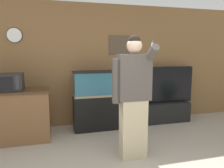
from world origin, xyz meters
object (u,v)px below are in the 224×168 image
Objects in this scene: aquarium_on_stand at (98,100)px; microwave at (7,82)px; counter_island at (4,117)px; tv_on_stand at (163,106)px; person_standing at (133,96)px.

microwave is at bearing -171.26° from aquarium_on_stand.
tv_on_stand is at bearing 5.57° from counter_island.
tv_on_stand reaches higher than aquarium_on_stand.
aquarium_on_stand is 0.66× the size of person_standing.
tv_on_stand is (3.16, 0.34, -0.70)m from microwave.
aquarium_on_stand is at bearing -176.59° from tv_on_stand.
tv_on_stand is (1.52, 0.09, -0.24)m from aquarium_on_stand.
counter_island is 1.74m from aquarium_on_stand.
microwave is 1.72m from aquarium_on_stand.
tv_on_stand is at bearing 6.19° from microwave.
tv_on_stand is 0.78× the size of person_standing.
microwave is 0.36× the size of tv_on_stand.
counter_island is 0.85× the size of person_standing.
aquarium_on_stand is (1.72, 0.23, 0.14)m from counter_island.
microwave reaches higher than aquarium_on_stand.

